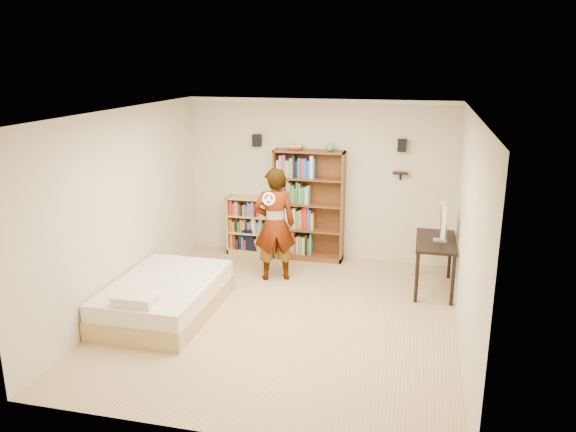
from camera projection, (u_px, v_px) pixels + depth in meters
name	position (u px, v px, depth m)	size (l,w,h in m)	color
ground	(284.00, 317.00, 7.49)	(4.50, 5.00, 0.01)	tan
room_shell	(283.00, 188.00, 7.01)	(4.52, 5.02, 2.71)	beige
crown_molding	(283.00, 115.00, 6.77)	(4.50, 5.00, 0.06)	white
speaker_left	(257.00, 140.00, 9.43)	(0.14, 0.12, 0.20)	black
speaker_right	(402.00, 145.00, 8.89)	(0.14, 0.12, 0.20)	black
wall_shelf	(401.00, 173.00, 9.03)	(0.25, 0.16, 0.03)	black
tall_bookshelf	(309.00, 206.00, 9.45)	(1.18, 0.34, 1.87)	brown
low_bookshelf	(251.00, 226.00, 9.81)	(0.81, 0.30, 1.02)	tan
computer_desk	(434.00, 265.00, 8.29)	(0.57, 1.14, 0.78)	black
imac	(441.00, 223.00, 8.07)	(0.11, 0.53, 0.53)	white
daybed	(165.00, 293.00, 7.53)	(1.29, 1.98, 0.58)	white
person	(275.00, 224.00, 8.57)	(0.64, 0.42, 1.77)	black
wii_wheel	(269.00, 199.00, 8.13)	(0.20, 0.20, 0.03)	white
navy_bag	(248.00, 241.00, 9.89)	(0.34, 0.22, 0.46)	black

